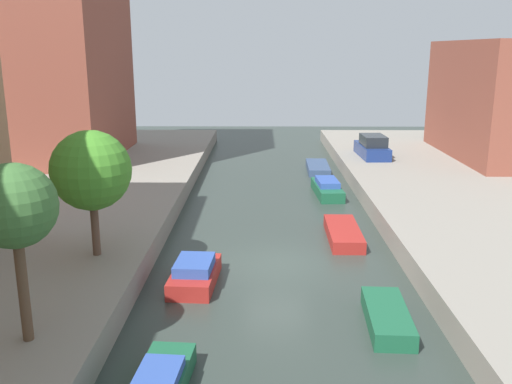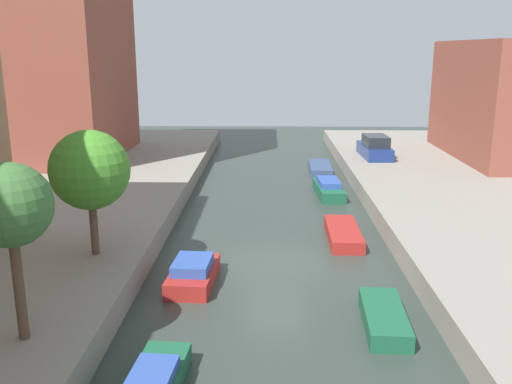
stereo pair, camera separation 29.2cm
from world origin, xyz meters
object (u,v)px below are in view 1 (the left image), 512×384
street_tree_1 (14,208)px  parked_car (372,148)px  moored_boat_right_4 (327,188)px  apartment_tower_far (36,0)px  moored_boat_right_3 (343,233)px  moored_boat_left_2 (195,274)px  moored_boat_right_2 (387,317)px  street_tree_2 (91,171)px  moored_boat_right_5 (318,167)px

street_tree_1 → parked_car: size_ratio=1.04×
moored_boat_right_4 → parked_car: bearing=60.7°
apartment_tower_far → parked_car: 25.39m
moored_boat_right_3 → moored_boat_right_4: moored_boat_right_4 is taller
moored_boat_left_2 → moored_boat_right_2: 7.19m
apartment_tower_far → moored_boat_right_3: size_ratio=5.09×
moored_boat_right_2 → moored_boat_right_4: bearing=90.2°
apartment_tower_far → street_tree_2: 23.18m
moored_boat_left_2 → moored_boat_right_4: moored_boat_left_2 is taller
moored_boat_right_5 → moored_boat_right_4: bearing=-90.9°
parked_car → apartment_tower_far: bearing=-180.0°
moored_boat_left_2 → moored_boat_right_2: (6.46, -3.15, -0.13)m
street_tree_1 → street_tree_2: bearing=90.0°
moored_boat_left_2 → moored_boat_right_2: bearing=-26.0°
moored_boat_left_2 → moored_boat_right_3: moored_boat_left_2 is taller
street_tree_1 → moored_boat_right_3: (9.97, 11.10, -4.37)m
moored_boat_left_2 → parked_car: bearing=62.9°
apartment_tower_far → moored_boat_right_2: bearing=-50.5°
street_tree_2 → street_tree_1: bearing=-90.0°
moored_boat_right_5 → moored_boat_right_3: bearing=-91.0°
apartment_tower_far → moored_boat_right_4: (19.31, -7.11, -11.32)m
parked_car → moored_boat_right_3: (-4.16, -15.20, -1.38)m
moored_boat_right_2 → apartment_tower_far: bearing=129.5°
apartment_tower_far → moored_boat_right_3: 26.98m
street_tree_2 → moored_boat_right_4: bearing=51.7°
street_tree_1 → moored_boat_right_2: street_tree_1 is taller
street_tree_1 → moored_boat_left_2: 8.18m
moored_boat_right_3 → moored_boat_right_5: 15.01m
street_tree_2 → moored_boat_right_4: street_tree_2 is taller
street_tree_1 → moored_boat_right_5: 28.39m
street_tree_2 → parked_car: 24.58m
moored_boat_right_2 → moored_boat_right_5: size_ratio=0.78×
street_tree_2 → moored_boat_right_3: size_ratio=1.12×
moored_boat_right_2 → moored_boat_right_4: size_ratio=0.81×
moored_boat_left_2 → moored_boat_right_5: size_ratio=0.77×
apartment_tower_far → moored_boat_left_2: 26.62m
moored_boat_left_2 → apartment_tower_far: bearing=122.4°
apartment_tower_far → street_tree_2: (9.17, -19.93, -7.50)m
street_tree_2 → moored_boat_left_2: bearing=-6.6°
street_tree_1 → street_tree_2: size_ratio=1.02×
street_tree_2 → moored_boat_right_2: street_tree_2 is taller
moored_boat_right_2 → moored_boat_right_3: bearing=91.5°
apartment_tower_far → moored_boat_right_4: bearing=-20.2°
moored_boat_right_2 → moored_boat_right_3: moored_boat_right_2 is taller
street_tree_1 → street_tree_2: street_tree_1 is taller
apartment_tower_far → moored_boat_right_3: apartment_tower_far is taller
moored_boat_right_3 → moored_boat_right_5: size_ratio=0.95×
parked_car → moored_boat_right_2: size_ratio=1.33×
moored_boat_right_2 → street_tree_2: bearing=160.7°
moored_boat_right_3 → moored_boat_right_2: bearing=-88.5°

